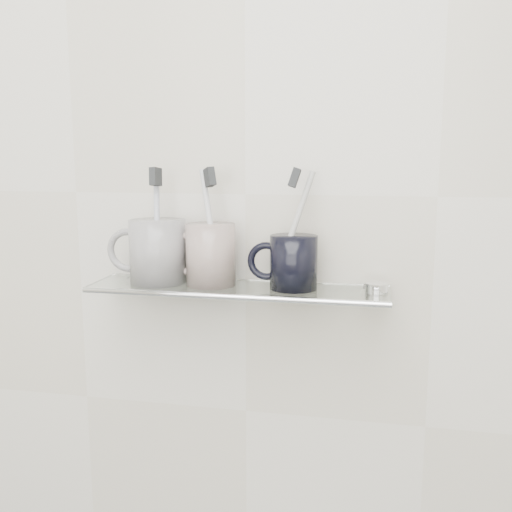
% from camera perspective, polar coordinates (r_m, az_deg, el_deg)
% --- Properties ---
extents(wall_back, '(2.50, 0.00, 2.50)m').
position_cam_1_polar(wall_back, '(0.99, -1.07, 6.20)').
color(wall_back, silver).
rests_on(wall_back, ground).
extents(shelf_glass, '(0.50, 0.12, 0.01)m').
position_cam_1_polar(shelf_glass, '(0.96, -1.85, -3.30)').
color(shelf_glass, silver).
rests_on(shelf_glass, wall_back).
extents(shelf_rail, '(0.50, 0.01, 0.01)m').
position_cam_1_polar(shelf_rail, '(0.90, -2.68, -4.09)').
color(shelf_rail, silver).
rests_on(shelf_rail, shelf_glass).
extents(bracket_left, '(0.02, 0.03, 0.02)m').
position_cam_1_polar(bracket_left, '(1.07, -12.31, -2.73)').
color(bracket_left, silver).
rests_on(bracket_left, wall_back).
extents(bracket_right, '(0.02, 0.03, 0.02)m').
position_cam_1_polar(bracket_right, '(0.98, 10.88, -3.82)').
color(bracket_right, silver).
rests_on(bracket_right, wall_back).
extents(mug_left, '(0.10, 0.10, 0.11)m').
position_cam_1_polar(mug_left, '(0.99, -9.79, 0.46)').
color(mug_left, silver).
rests_on(mug_left, shelf_glass).
extents(mug_left_handle, '(0.08, 0.01, 0.08)m').
position_cam_1_polar(mug_left_handle, '(1.01, -12.67, 0.55)').
color(mug_left_handle, silver).
rests_on(mug_left_handle, mug_left).
extents(toothbrush_left, '(0.02, 0.04, 0.19)m').
position_cam_1_polar(toothbrush_left, '(0.98, -9.87, 3.15)').
color(toothbrush_left, silver).
rests_on(toothbrush_left, mug_left).
extents(bristles_left, '(0.02, 0.03, 0.03)m').
position_cam_1_polar(bristles_left, '(0.98, -10.01, 7.81)').
color(bristles_left, '#26282A').
rests_on(bristles_left, toothbrush_left).
extents(mug_center, '(0.10, 0.10, 0.10)m').
position_cam_1_polar(mug_center, '(0.96, -4.54, 0.14)').
color(mug_center, silver).
rests_on(mug_center, shelf_glass).
extents(mug_center_handle, '(0.07, 0.01, 0.07)m').
position_cam_1_polar(mug_center_handle, '(0.97, -7.25, 0.24)').
color(mug_center_handle, silver).
rests_on(mug_center_handle, mug_center).
extents(toothbrush_center, '(0.05, 0.05, 0.19)m').
position_cam_1_polar(toothbrush_center, '(0.95, -4.58, 3.06)').
color(toothbrush_center, silver).
rests_on(toothbrush_center, mug_center).
extents(bristles_center, '(0.03, 0.03, 0.04)m').
position_cam_1_polar(bristles_center, '(0.95, -4.64, 7.87)').
color(bristles_center, '#26282A').
rests_on(bristles_center, toothbrush_center).
extents(mug_right, '(0.09, 0.09, 0.09)m').
position_cam_1_polar(mug_right, '(0.93, 3.78, -0.62)').
color(mug_right, black).
rests_on(mug_right, shelf_glass).
extents(mug_right_handle, '(0.06, 0.01, 0.06)m').
position_cam_1_polar(mug_right_handle, '(0.94, 1.06, -0.53)').
color(mug_right_handle, black).
rests_on(mug_right_handle, mug_right).
extents(toothbrush_right, '(0.07, 0.04, 0.18)m').
position_cam_1_polar(toothbrush_right, '(0.92, 3.82, 2.86)').
color(toothbrush_right, '#B7B6A4').
rests_on(toothbrush_right, mug_right).
extents(bristles_right, '(0.02, 0.03, 0.04)m').
position_cam_1_polar(bristles_right, '(0.92, 3.88, 7.82)').
color(bristles_right, '#26282A').
rests_on(bristles_right, toothbrush_right).
extents(chrome_cap, '(0.04, 0.04, 0.02)m').
position_cam_1_polar(chrome_cap, '(0.93, 11.94, -3.11)').
color(chrome_cap, silver).
rests_on(chrome_cap, shelf_glass).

